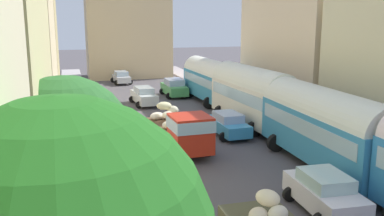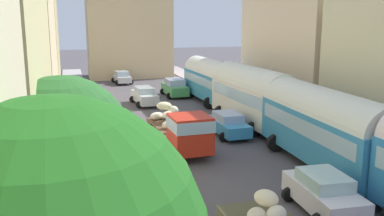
{
  "view_description": "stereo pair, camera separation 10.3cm",
  "coord_description": "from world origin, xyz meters",
  "px_view_note": "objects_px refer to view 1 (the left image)",
  "views": [
    {
      "loc": [
        -7.75,
        -2.86,
        7.55
      ],
      "look_at": [
        0.0,
        23.67,
        1.72
      ],
      "focal_mm": 40.27,
      "sensor_mm": 36.0,
      "label": 1
    },
    {
      "loc": [
        -7.65,
        -2.89,
        7.55
      ],
      "look_at": [
        0.0,
        23.67,
        1.72
      ],
      "focal_mm": 40.27,
      "sensor_mm": 36.0,
      "label": 2
    }
  ],
  "objects_px": {
    "parked_bus_3": "(210,79)",
    "car_1": "(121,77)",
    "car_0": "(144,96)",
    "car_3": "(228,124)",
    "parked_bus_2": "(252,93)",
    "car_2": "(324,193)",
    "cargo_truck_1": "(182,129)",
    "car_4": "(174,88)",
    "pedestrian_3": "(99,166)",
    "parked_bus_1": "(325,124)"
  },
  "relations": [
    {
      "from": "parked_bus_1",
      "to": "car_2",
      "type": "distance_m",
      "value": 5.64
    },
    {
      "from": "car_2",
      "to": "car_3",
      "type": "bearing_deg",
      "value": 88.04
    },
    {
      "from": "parked_bus_2",
      "to": "car_2",
      "type": "xyz_separation_m",
      "value": [
        -2.91,
        -13.62,
        -1.52
      ]
    },
    {
      "from": "parked_bus_3",
      "to": "car_0",
      "type": "relative_size",
      "value": 2.01
    },
    {
      "from": "cargo_truck_1",
      "to": "car_0",
      "type": "height_order",
      "value": "cargo_truck_1"
    },
    {
      "from": "parked_bus_3",
      "to": "car_3",
      "type": "distance_m",
      "value": 11.36
    },
    {
      "from": "car_4",
      "to": "pedestrian_3",
      "type": "xyz_separation_m",
      "value": [
        -8.81,
        -21.34,
        0.13
      ]
    },
    {
      "from": "parked_bus_1",
      "to": "car_1",
      "type": "height_order",
      "value": "parked_bus_1"
    },
    {
      "from": "car_2",
      "to": "car_1",
      "type": "bearing_deg",
      "value": 95.44
    },
    {
      "from": "car_1",
      "to": "pedestrian_3",
      "type": "xyz_separation_m",
      "value": [
        -4.89,
        -31.01,
        0.25
      ]
    },
    {
      "from": "parked_bus_2",
      "to": "car_3",
      "type": "xyz_separation_m",
      "value": [
        -2.51,
        -2.0,
        -1.57
      ]
    },
    {
      "from": "car_2",
      "to": "pedestrian_3",
      "type": "distance_m",
      "value": 9.77
    },
    {
      "from": "parked_bus_1",
      "to": "pedestrian_3",
      "type": "height_order",
      "value": "parked_bus_1"
    },
    {
      "from": "car_0",
      "to": "car_3",
      "type": "height_order",
      "value": "car_0"
    },
    {
      "from": "pedestrian_3",
      "to": "car_2",
      "type": "bearing_deg",
      "value": -31.55
    },
    {
      "from": "parked_bus_1",
      "to": "pedestrian_3",
      "type": "bearing_deg",
      "value": 177.48
    },
    {
      "from": "parked_bus_3",
      "to": "car_3",
      "type": "xyz_separation_m",
      "value": [
        -2.51,
        -11.0,
        -1.37
      ]
    },
    {
      "from": "parked_bus_2",
      "to": "car_0",
      "type": "relative_size",
      "value": 2.04
    },
    {
      "from": "car_1",
      "to": "car_3",
      "type": "distance_m",
      "value": 24.8
    },
    {
      "from": "car_1",
      "to": "car_2",
      "type": "bearing_deg",
      "value": -84.56
    },
    {
      "from": "parked_bus_1",
      "to": "parked_bus_2",
      "type": "relative_size",
      "value": 1.1
    },
    {
      "from": "car_0",
      "to": "pedestrian_3",
      "type": "relative_size",
      "value": 2.59
    },
    {
      "from": "cargo_truck_1",
      "to": "car_3",
      "type": "relative_size",
      "value": 1.81
    },
    {
      "from": "parked_bus_2",
      "to": "car_4",
      "type": "bearing_deg",
      "value": 100.68
    },
    {
      "from": "parked_bus_2",
      "to": "cargo_truck_1",
      "type": "relative_size",
      "value": 1.19
    },
    {
      "from": "car_1",
      "to": "car_3",
      "type": "bearing_deg",
      "value": -81.1
    },
    {
      "from": "cargo_truck_1",
      "to": "car_2",
      "type": "relative_size",
      "value": 1.85
    },
    {
      "from": "parked_bus_2",
      "to": "car_3",
      "type": "distance_m",
      "value": 3.57
    },
    {
      "from": "cargo_truck_1",
      "to": "car_1",
      "type": "bearing_deg",
      "value": 90.21
    },
    {
      "from": "parked_bus_2",
      "to": "car_1",
      "type": "distance_m",
      "value": 23.43
    },
    {
      "from": "cargo_truck_1",
      "to": "car_3",
      "type": "distance_m",
      "value": 4.43
    },
    {
      "from": "car_0",
      "to": "car_3",
      "type": "bearing_deg",
      "value": -73.2
    },
    {
      "from": "car_1",
      "to": "car_2",
      "type": "height_order",
      "value": "car_2"
    },
    {
      "from": "car_0",
      "to": "pedestrian_3",
      "type": "bearing_deg",
      "value": -106.26
    },
    {
      "from": "car_2",
      "to": "car_4",
      "type": "relative_size",
      "value": 0.94
    },
    {
      "from": "car_0",
      "to": "car_3",
      "type": "xyz_separation_m",
      "value": [
        3.47,
        -11.5,
        -0.04
      ]
    },
    {
      "from": "parked_bus_3",
      "to": "car_4",
      "type": "height_order",
      "value": "parked_bus_3"
    },
    {
      "from": "car_2",
      "to": "car_3",
      "type": "distance_m",
      "value": 11.63
    },
    {
      "from": "cargo_truck_1",
      "to": "car_3",
      "type": "height_order",
      "value": "cargo_truck_1"
    },
    {
      "from": "car_0",
      "to": "car_1",
      "type": "xyz_separation_m",
      "value": [
        -0.36,
        13.0,
        -0.07
      ]
    },
    {
      "from": "cargo_truck_1",
      "to": "car_4",
      "type": "relative_size",
      "value": 1.74
    },
    {
      "from": "parked_bus_1",
      "to": "parked_bus_2",
      "type": "distance_m",
      "value": 9.0
    },
    {
      "from": "car_0",
      "to": "car_1",
      "type": "relative_size",
      "value": 1.17
    },
    {
      "from": "parked_bus_2",
      "to": "parked_bus_3",
      "type": "bearing_deg",
      "value": 90.0
    },
    {
      "from": "parked_bus_2",
      "to": "pedestrian_3",
      "type": "xyz_separation_m",
      "value": [
        -11.23,
        -8.5,
        -1.35
      ]
    },
    {
      "from": "parked_bus_3",
      "to": "car_1",
      "type": "relative_size",
      "value": 2.35
    },
    {
      "from": "car_0",
      "to": "pedestrian_3",
      "type": "height_order",
      "value": "pedestrian_3"
    },
    {
      "from": "parked_bus_3",
      "to": "car_0",
      "type": "height_order",
      "value": "parked_bus_3"
    },
    {
      "from": "parked_bus_3",
      "to": "car_1",
      "type": "xyz_separation_m",
      "value": [
        -6.35,
        13.5,
        -1.4
      ]
    },
    {
      "from": "car_1",
      "to": "pedestrian_3",
      "type": "distance_m",
      "value": 31.39
    }
  ]
}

